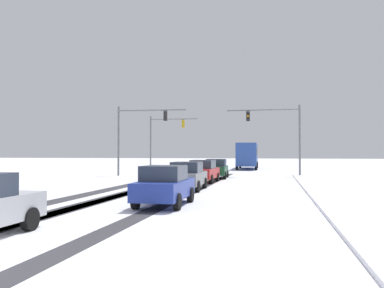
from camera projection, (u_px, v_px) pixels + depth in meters
name	position (u px, v px, depth m)	size (l,w,h in m)	color
wheel_track_left_lane	(145.00, 189.00, 23.80)	(0.86, 36.94, 0.01)	#38383D
wheel_track_right_lane	(115.00, 188.00, 24.19)	(0.99, 36.94, 0.01)	#38383D
wheel_track_center	(142.00, 189.00, 23.84)	(0.99, 36.94, 0.01)	#38383D
wheel_track_oncoming	(196.00, 190.00, 23.18)	(0.73, 36.94, 0.01)	#38383D
sidewalk_kerb_right	(350.00, 195.00, 19.91)	(4.00, 36.94, 0.12)	white
traffic_signal_near_right	(278.00, 127.00, 36.79)	(6.72, 0.38, 6.50)	slate
traffic_signal_far_left	(163.00, 134.00, 47.37)	(5.69, 0.54, 6.50)	slate
traffic_signal_near_left	(137.00, 128.00, 37.55)	(6.52, 0.60, 6.50)	slate
car_dark_green_lead	(216.00, 169.00, 33.79)	(1.97, 4.17, 1.62)	#194C2D
car_red_second	(203.00, 171.00, 29.00)	(1.93, 4.15, 1.62)	red
car_grey_third	(187.00, 176.00, 23.03)	(1.89, 4.13, 1.62)	slate
car_blue_fourth	(165.00, 185.00, 16.26)	(1.88, 4.12, 1.62)	#233899
bus_oncoming	(248.00, 154.00, 53.78)	(2.89, 11.06, 3.38)	#284793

